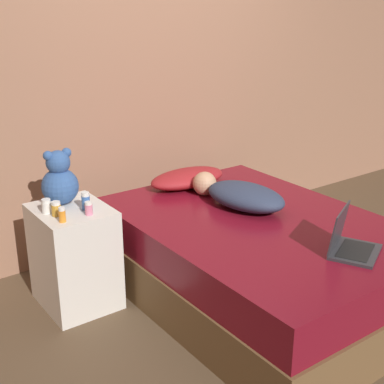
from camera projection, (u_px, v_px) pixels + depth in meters
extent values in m
plane|color=brown|center=(255.00, 297.00, 3.41)|extent=(12.00, 12.00, 0.00)
cube|color=#996B51|center=(149.00, 70.00, 3.90)|extent=(8.00, 0.06, 2.60)
cube|color=brown|center=(256.00, 276.00, 3.36)|extent=(1.34, 1.89, 0.30)
cube|color=maroon|center=(258.00, 238.00, 3.27)|extent=(1.32, 1.85, 0.24)
cube|color=silver|center=(75.00, 257.00, 3.25)|extent=(0.41, 0.49, 0.63)
ellipsoid|color=maroon|center=(188.00, 178.00, 3.79)|extent=(0.59, 0.30, 0.12)
ellipsoid|color=#2D3851|center=(246.00, 196.00, 3.39)|extent=(0.42, 0.61, 0.15)
sphere|color=tan|center=(205.00, 183.00, 3.62)|extent=(0.16, 0.16, 0.16)
cylinder|color=tan|center=(256.00, 196.00, 3.53)|extent=(0.10, 0.26, 0.06)
cube|color=#333338|center=(355.00, 252.00, 2.80)|extent=(0.36, 0.33, 0.02)
cube|color=black|center=(356.00, 250.00, 2.80)|extent=(0.29, 0.25, 0.00)
cube|color=#333338|center=(339.00, 228.00, 2.80)|extent=(0.28, 0.16, 0.22)
cube|color=black|center=(339.00, 228.00, 2.80)|extent=(0.25, 0.14, 0.19)
sphere|color=#335693|center=(60.00, 186.00, 3.18)|extent=(0.22, 0.22, 0.22)
sphere|color=#335693|center=(58.00, 162.00, 3.13)|extent=(0.14, 0.14, 0.14)
sphere|color=#335693|center=(48.00, 156.00, 3.08)|extent=(0.06, 0.06, 0.06)
sphere|color=#335693|center=(66.00, 153.00, 3.14)|extent=(0.06, 0.06, 0.06)
cylinder|color=pink|center=(89.00, 210.00, 3.04)|extent=(0.04, 0.04, 0.06)
cylinder|color=white|center=(88.00, 203.00, 3.03)|extent=(0.04, 0.04, 0.02)
cylinder|color=orange|center=(62.00, 216.00, 2.94)|extent=(0.04, 0.04, 0.07)
cylinder|color=white|center=(62.00, 209.00, 2.93)|extent=(0.04, 0.04, 0.02)
cylinder|color=#3866B2|center=(86.00, 203.00, 3.11)|extent=(0.05, 0.05, 0.08)
cylinder|color=white|center=(85.00, 194.00, 3.09)|extent=(0.04, 0.04, 0.02)
cylinder|color=gold|center=(56.00, 210.00, 3.03)|extent=(0.05, 0.05, 0.07)
cylinder|color=white|center=(56.00, 203.00, 3.01)|extent=(0.05, 0.05, 0.02)
cylinder|color=white|center=(47.00, 207.00, 3.07)|extent=(0.06, 0.06, 0.07)
cylinder|color=white|center=(46.00, 201.00, 3.05)|extent=(0.05, 0.05, 0.02)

